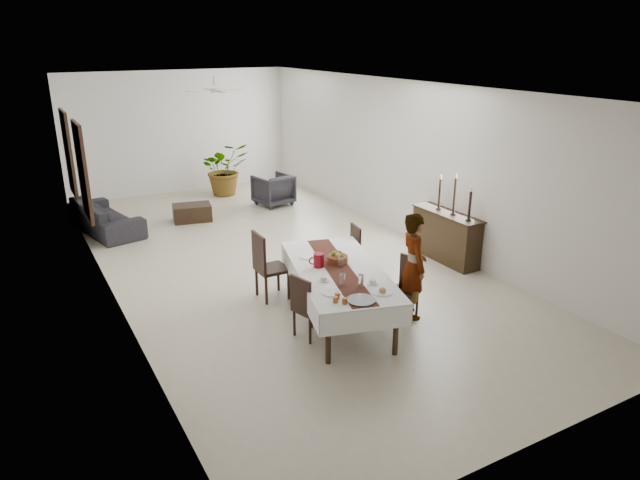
% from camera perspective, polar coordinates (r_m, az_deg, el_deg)
% --- Properties ---
extents(floor, '(6.00, 12.00, 0.00)m').
position_cam_1_polar(floor, '(10.84, -4.29, -2.02)').
color(floor, beige).
rests_on(floor, ground).
extents(ceiling, '(6.00, 12.00, 0.02)m').
position_cam_1_polar(ceiling, '(10.11, -4.77, 15.10)').
color(ceiling, silver).
rests_on(ceiling, wall_back).
extents(wall_back, '(6.00, 0.02, 3.20)m').
position_cam_1_polar(wall_back, '(15.91, -13.86, 10.43)').
color(wall_back, white).
rests_on(wall_back, floor).
extents(wall_front, '(6.00, 0.02, 3.20)m').
position_cam_1_polar(wall_front, '(5.78, 21.74, -6.25)').
color(wall_front, white).
rests_on(wall_front, floor).
extents(wall_left, '(0.02, 12.00, 3.20)m').
position_cam_1_polar(wall_left, '(9.54, -21.10, 3.81)').
color(wall_left, white).
rests_on(wall_left, floor).
extents(wall_right, '(0.02, 12.00, 3.20)m').
position_cam_1_polar(wall_right, '(11.90, 8.81, 7.82)').
color(wall_right, white).
rests_on(wall_right, floor).
extents(dining_table_top, '(1.68, 2.69, 0.05)m').
position_cam_1_polar(dining_table_top, '(8.34, 1.87, -3.16)').
color(dining_table_top, black).
rests_on(dining_table_top, table_leg_fl).
extents(table_leg_fl, '(0.09, 0.09, 0.73)m').
position_cam_1_polar(table_leg_fl, '(7.37, 0.82, -9.78)').
color(table_leg_fl, black).
rests_on(table_leg_fl, floor).
extents(table_leg_fr, '(0.09, 0.09, 0.73)m').
position_cam_1_polar(table_leg_fr, '(7.63, 7.60, -8.90)').
color(table_leg_fr, black).
rests_on(table_leg_fr, floor).
extents(table_leg_bl, '(0.09, 0.09, 0.73)m').
position_cam_1_polar(table_leg_bl, '(9.46, -2.75, -2.89)').
color(table_leg_bl, black).
rests_on(table_leg_bl, floor).
extents(table_leg_br, '(0.09, 0.09, 0.73)m').
position_cam_1_polar(table_leg_br, '(9.66, 2.60, -2.40)').
color(table_leg_br, black).
rests_on(table_leg_br, floor).
extents(tablecloth_top, '(1.91, 2.92, 0.01)m').
position_cam_1_polar(tablecloth_top, '(8.33, 1.87, -2.96)').
color(tablecloth_top, white).
rests_on(tablecloth_top, dining_table_top).
extents(tablecloth_drape_left, '(0.74, 2.59, 0.31)m').
position_cam_1_polar(tablecloth_drape_left, '(8.26, -2.24, -4.31)').
color(tablecloth_drape_left, white).
rests_on(tablecloth_drape_left, dining_table_top).
extents(tablecloth_drape_right, '(0.74, 2.59, 0.31)m').
position_cam_1_polar(tablecloth_drape_right, '(8.56, 5.81, -3.52)').
color(tablecloth_drape_right, silver).
rests_on(tablecloth_drape_right, dining_table_top).
extents(tablecloth_drape_near, '(1.19, 0.34, 0.31)m').
position_cam_1_polar(tablecloth_drape_near, '(7.23, 4.69, -8.03)').
color(tablecloth_drape_near, silver).
rests_on(tablecloth_drape_near, dining_table_top).
extents(tablecloth_drape_far, '(1.19, 0.34, 0.31)m').
position_cam_1_polar(tablecloth_drape_far, '(9.59, -0.26, -0.81)').
color(tablecloth_drape_far, silver).
rests_on(tablecloth_drape_far, dining_table_top).
extents(table_runner, '(1.06, 2.61, 0.00)m').
position_cam_1_polar(table_runner, '(8.33, 1.87, -2.91)').
color(table_runner, '#5A2719').
rests_on(table_runner, tablecloth_top).
extents(red_pitcher, '(0.19, 0.19, 0.21)m').
position_cam_1_polar(red_pitcher, '(8.37, -0.13, -2.03)').
color(red_pitcher, maroon).
rests_on(red_pitcher, tablecloth_top).
extents(pitcher_handle, '(0.13, 0.05, 0.13)m').
position_cam_1_polar(pitcher_handle, '(8.35, -0.72, -2.08)').
color(pitcher_handle, maroon).
rests_on(pitcher_handle, red_pitcher).
extents(wine_glass_near, '(0.07, 0.07, 0.18)m').
position_cam_1_polar(wine_glass_near, '(7.73, 4.11, -4.10)').
color(wine_glass_near, white).
rests_on(wine_glass_near, tablecloth_top).
extents(wine_glass_mid, '(0.07, 0.07, 0.18)m').
position_cam_1_polar(wine_glass_mid, '(7.76, 2.26, -3.96)').
color(wine_glass_mid, white).
rests_on(wine_glass_mid, tablecloth_top).
extents(wine_glass_far, '(0.07, 0.07, 0.18)m').
position_cam_1_polar(wine_glass_far, '(8.35, 2.13, -2.20)').
color(wine_glass_far, white).
rests_on(wine_glass_far, tablecloth_top).
extents(teacup_right, '(0.09, 0.09, 0.06)m').
position_cam_1_polar(teacup_right, '(7.85, 5.29, -4.20)').
color(teacup_right, silver).
rests_on(teacup_right, saucer_right).
extents(saucer_right, '(0.16, 0.16, 0.01)m').
position_cam_1_polar(saucer_right, '(7.86, 5.29, -4.36)').
color(saucer_right, white).
rests_on(saucer_right, tablecloth_top).
extents(teacup_left, '(0.09, 0.09, 0.06)m').
position_cam_1_polar(teacup_left, '(7.92, 0.38, -3.90)').
color(teacup_left, silver).
rests_on(teacup_left, saucer_left).
extents(saucer_left, '(0.16, 0.16, 0.01)m').
position_cam_1_polar(saucer_left, '(7.93, 0.38, -4.07)').
color(saucer_left, silver).
rests_on(saucer_left, tablecloth_top).
extents(plate_near_right, '(0.25, 0.25, 0.02)m').
position_cam_1_polar(plate_near_right, '(7.60, 6.27, -5.25)').
color(plate_near_right, silver).
rests_on(plate_near_right, tablecloth_top).
extents(bread_near_right, '(0.09, 0.09, 0.09)m').
position_cam_1_polar(bread_near_right, '(7.59, 6.27, -5.06)').
color(bread_near_right, tan).
rests_on(bread_near_right, plate_near_right).
extents(plate_near_left, '(0.25, 0.25, 0.02)m').
position_cam_1_polar(plate_near_left, '(7.56, 1.15, -5.29)').
color(plate_near_left, silver).
rests_on(plate_near_left, tablecloth_top).
extents(plate_far_left, '(0.25, 0.25, 0.02)m').
position_cam_1_polar(plate_far_left, '(8.77, -1.23, -1.68)').
color(plate_far_left, white).
rests_on(plate_far_left, tablecloth_top).
extents(serving_tray, '(0.38, 0.38, 0.02)m').
position_cam_1_polar(serving_tray, '(7.36, 4.14, -6.02)').
color(serving_tray, '#3E3E43').
rests_on(serving_tray, tablecloth_top).
extents(jam_jar_a, '(0.07, 0.07, 0.08)m').
position_cam_1_polar(jam_jar_a, '(7.26, 2.48, -6.11)').
color(jam_jar_a, brown).
rests_on(jam_jar_a, tablecloth_top).
extents(jam_jar_b, '(0.07, 0.07, 0.08)m').
position_cam_1_polar(jam_jar_b, '(7.29, 1.55, -5.99)').
color(jam_jar_b, '#993E16').
rests_on(jam_jar_b, tablecloth_top).
extents(jam_jar_c, '(0.07, 0.07, 0.08)m').
position_cam_1_polar(jam_jar_c, '(7.40, 1.74, -5.61)').
color(jam_jar_c, '#965615').
rests_on(jam_jar_c, tablecloth_top).
extents(fruit_basket, '(0.31, 0.31, 0.10)m').
position_cam_1_polar(fruit_basket, '(8.55, 1.75, -1.92)').
color(fruit_basket, brown).
rests_on(fruit_basket, tablecloth_top).
extents(fruit_red, '(0.09, 0.09, 0.09)m').
position_cam_1_polar(fruit_red, '(8.55, 1.92, -1.36)').
color(fruit_red, maroon).
rests_on(fruit_red, fruit_basket).
extents(fruit_green, '(0.08, 0.08, 0.08)m').
position_cam_1_polar(fruit_green, '(8.54, 1.43, -1.38)').
color(fruit_green, olive).
rests_on(fruit_green, fruit_basket).
extents(fruit_yellow, '(0.09, 0.09, 0.09)m').
position_cam_1_polar(fruit_yellow, '(8.48, 1.85, -1.55)').
color(fruit_yellow, gold).
rests_on(fruit_yellow, fruit_basket).
extents(chair_right_near_seat, '(0.48, 0.48, 0.04)m').
position_cam_1_polar(chair_right_near_seat, '(8.62, 8.27, -5.10)').
color(chair_right_near_seat, black).
rests_on(chair_right_near_seat, chair_right_near_leg_fl).
extents(chair_right_near_leg_fl, '(0.05, 0.05, 0.39)m').
position_cam_1_polar(chair_right_near_leg_fl, '(8.75, 9.67, -6.37)').
color(chair_right_near_leg_fl, black).
rests_on(chair_right_near_leg_fl, floor).
extents(chair_right_near_leg_fr, '(0.05, 0.05, 0.39)m').
position_cam_1_polar(chair_right_near_leg_fr, '(8.91, 8.00, -5.76)').
color(chair_right_near_leg_fr, black).
rests_on(chair_right_near_leg_fr, floor).
extents(chair_right_near_leg_bl, '(0.05, 0.05, 0.39)m').
position_cam_1_polar(chair_right_near_leg_bl, '(8.51, 8.41, -7.06)').
color(chair_right_near_leg_bl, black).
rests_on(chair_right_near_leg_bl, floor).
extents(chair_right_near_leg_br, '(0.05, 0.05, 0.39)m').
position_cam_1_polar(chair_right_near_leg_br, '(8.68, 6.71, -6.42)').
color(chair_right_near_leg_br, black).
rests_on(chair_right_near_leg_br, floor).
extents(chair_right_near_back, '(0.14, 0.39, 0.50)m').
position_cam_1_polar(chair_right_near_back, '(8.65, 9.06, -3.14)').
color(chair_right_near_back, black).
rests_on(chair_right_near_back, chair_right_near_seat).
extents(chair_right_far_seat, '(0.47, 0.47, 0.05)m').
position_cam_1_polar(chair_right_far_seat, '(9.83, 2.55, -1.64)').
color(chair_right_far_seat, black).
rests_on(chair_right_far_seat, chair_right_far_leg_fl).
extents(chair_right_far_leg_fl, '(0.05, 0.05, 0.40)m').
position_cam_1_polar(chair_right_far_leg_fl, '(9.83, 3.79, -3.07)').
color(chair_right_far_leg_fl, black).
rests_on(chair_right_far_leg_fl, floor).
extents(chair_right_far_leg_fr, '(0.05, 0.05, 0.40)m').
position_cam_1_polar(chair_right_far_leg_fr, '(10.11, 3.06, -2.39)').
color(chair_right_far_leg_fr, black).
rests_on(chair_right_far_leg_fr, floor).
extents(chair_right_far_leg_bl, '(0.05, 0.05, 0.40)m').
position_cam_1_polar(chair_right_far_leg_bl, '(9.71, 1.98, -3.32)').
color(chair_right_far_leg_bl, black).
rests_on(chair_right_far_leg_bl, floor).
extents(chair_right_far_leg_br, '(0.05, 0.05, 0.40)m').
position_cam_1_polar(chair_right_far_leg_br, '(10.00, 1.29, -2.63)').
color(chair_right_far_leg_br, black).
rests_on(chair_right_far_leg_br, floor).
extents(chair_right_far_back, '(0.11, 0.41, 0.52)m').
position_cam_1_polar(chair_right_far_back, '(9.80, 3.58, 0.00)').
color(chair_right_far_back, black).
rests_on(chair_right_far_back, chair_right_far_seat).
extents(chair_left_near_seat, '(0.48, 0.48, 0.05)m').
position_cam_1_polar(chair_left_near_seat, '(7.99, -0.95, -6.92)').
color(chair_left_near_seat, black).
rests_on(chair_left_near_seat, chair_left_near_leg_fl).
extents(chair_left_near_leg_fl, '(0.05, 0.05, 0.39)m').
position_cam_1_polar(chair_left_near_leg_fl, '(8.10, -2.58, -8.28)').
color(chair_left_near_leg_fl, black).
rests_on(chair_left_near_leg_fl, floor).
extents(chair_left_near_leg_fr, '(0.05, 0.05, 0.39)m').
position_cam_1_polar(chair_left_near_leg_fr, '(7.89, -1.01, -9.09)').
color(chair_left_near_leg_fr, black).
rests_on(chair_left_near_leg_fr, floor).
extents(chair_left_near_leg_bl, '(0.05, 0.05, 0.39)m').
position_cam_1_polar(chair_left_near_leg_bl, '(8.29, -0.87, -7.56)').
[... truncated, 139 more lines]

